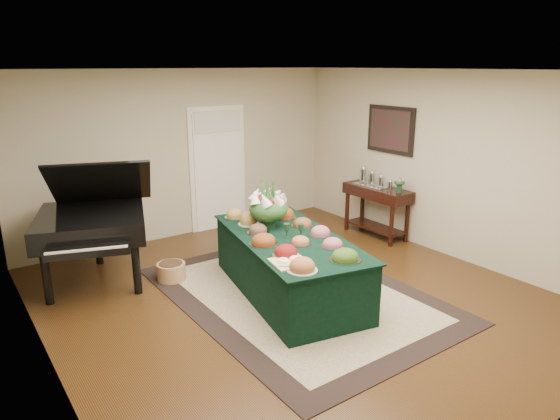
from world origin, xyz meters
TOP-DOWN VIEW (x-y plane):
  - ground at (0.00, 0.00)m, footprint 6.00×6.00m
  - area_rug at (0.07, 0.04)m, footprint 2.68×3.75m
  - kitchen_doorway at (0.60, 2.97)m, footprint 1.05×0.07m
  - buffet_table at (0.01, 0.13)m, footprint 1.61×2.61m
  - food_platters at (-0.00, 0.20)m, footprint 1.33×2.31m
  - cutting_board at (-0.48, -0.55)m, footprint 0.44×0.44m
  - green_goblets at (0.04, 0.07)m, footprint 0.21×0.19m
  - floral_centerpiece at (0.03, 0.59)m, footprint 0.51×0.51m
  - grand_piano at (-1.82, 1.90)m, footprint 1.79×1.88m
  - wicker_basket at (-1.02, 1.35)m, footprint 0.37×0.37m
  - mahogany_sideboard at (2.50, 1.06)m, footprint 0.45×1.19m
  - tea_service at (2.50, 1.14)m, footprint 0.34×0.74m
  - pink_bouquet at (2.50, 0.60)m, footprint 0.19×0.19m
  - wall_painting at (2.72, 1.06)m, footprint 0.05×0.95m

SIDE VIEW (x-z plane):
  - ground at x=0.00m, z-range 0.00..0.00m
  - area_rug at x=0.07m, z-range 0.00..0.01m
  - wicker_basket at x=-1.02m, z-range 0.00..0.23m
  - buffet_table at x=0.01m, z-range 0.00..0.76m
  - mahogany_sideboard at x=2.50m, z-range 0.23..1.06m
  - cutting_board at x=-0.48m, z-range 0.74..0.83m
  - food_platters at x=0.00m, z-range 0.73..0.87m
  - grand_piano at x=-1.82m, z-range -0.01..1.63m
  - green_goblets at x=0.04m, z-range 0.75..0.93m
  - tea_service at x=2.50m, z-range 0.80..1.10m
  - pink_bouquet at x=2.50m, z-range 0.87..1.12m
  - kitchen_doorway at x=0.60m, z-range -0.03..2.07m
  - floral_centerpiece at x=0.03m, z-range 0.80..1.31m
  - wall_painting at x=2.72m, z-range 1.38..2.12m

